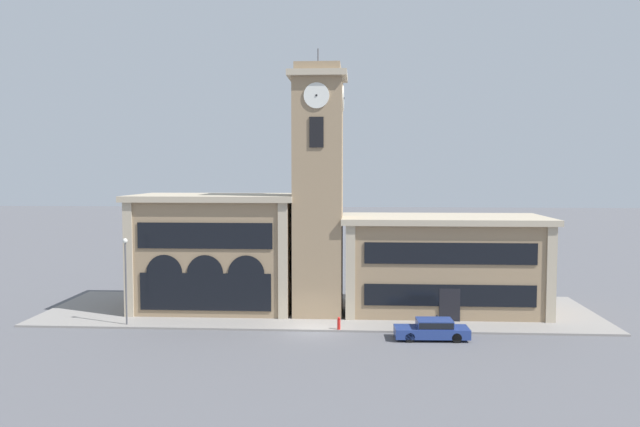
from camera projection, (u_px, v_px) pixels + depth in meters
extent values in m
plane|color=#56565B|center=(314.00, 332.00, 42.77)|extent=(300.00, 300.00, 0.00)
cube|color=gray|center=(319.00, 311.00, 48.99)|extent=(42.42, 12.50, 0.15)
cube|color=#937A5B|center=(318.00, 199.00, 47.05)|extent=(3.65, 3.65, 17.88)
cube|color=tan|center=(318.00, 76.00, 46.43)|extent=(4.35, 4.35, 0.45)
cube|color=#937A5B|center=(318.00, 69.00, 46.40)|extent=(3.36, 3.36, 0.60)
cylinder|color=#4C4C51|center=(318.00, 57.00, 46.34)|extent=(0.10, 0.10, 1.20)
cylinder|color=silver|center=(316.00, 95.00, 44.68)|extent=(1.85, 0.10, 1.85)
cylinder|color=black|center=(316.00, 95.00, 44.61)|extent=(0.15, 0.04, 0.15)
cylinder|color=silver|center=(343.00, 98.00, 46.43)|extent=(0.10, 1.85, 1.85)
cylinder|color=black|center=(344.00, 98.00, 46.43)|extent=(0.04, 0.15, 0.15)
cube|color=black|center=(316.00, 132.00, 44.86)|extent=(1.02, 0.10, 2.20)
cube|color=#937A5B|center=(216.00, 255.00, 49.73)|extent=(12.28, 7.42, 8.72)
cube|color=tan|center=(216.00, 197.00, 49.42)|extent=(12.98, 8.12, 0.45)
cube|color=tan|center=(128.00, 261.00, 46.31)|extent=(0.70, 0.16, 8.72)
cube|color=tan|center=(283.00, 262.00, 45.63)|extent=(0.70, 0.16, 8.72)
cube|color=black|center=(205.00, 236.00, 45.86)|extent=(10.07, 0.10, 1.92)
cube|color=black|center=(205.00, 292.00, 46.15)|extent=(9.82, 0.10, 2.79)
cylinder|color=black|center=(164.00, 273.00, 46.22)|extent=(2.70, 0.06, 2.70)
cylinder|color=black|center=(205.00, 273.00, 46.04)|extent=(2.70, 0.06, 2.70)
cylinder|color=black|center=(246.00, 274.00, 45.86)|extent=(2.70, 0.06, 2.70)
cube|color=#937A5B|center=(443.00, 267.00, 48.73)|extent=(15.09, 7.42, 7.08)
cube|color=tan|center=(444.00, 219.00, 48.47)|extent=(15.79, 8.12, 0.45)
cube|color=tan|center=(350.00, 274.00, 45.39)|extent=(0.70, 0.16, 7.08)
cube|color=tan|center=(552.00, 276.00, 44.54)|extent=(0.70, 0.16, 7.08)
cube|color=black|center=(450.00, 254.00, 44.88)|extent=(12.37, 0.10, 1.56)
cube|color=black|center=(450.00, 306.00, 45.13)|extent=(1.50, 0.12, 2.55)
cube|color=black|center=(450.00, 295.00, 45.09)|extent=(12.37, 0.10, 1.59)
cube|color=navy|center=(431.00, 332.00, 40.85)|extent=(4.88, 1.95, 0.63)
cube|color=navy|center=(435.00, 323.00, 40.81)|extent=(2.37, 1.69, 0.53)
cube|color=black|center=(435.00, 323.00, 40.81)|extent=(2.28, 1.72, 0.40)
cylinder|color=black|center=(410.00, 338.00, 40.12)|extent=(0.65, 0.24, 0.64)
cylinder|color=black|center=(407.00, 331.00, 41.69)|extent=(0.65, 0.24, 0.64)
cylinder|color=black|center=(457.00, 338.00, 40.04)|extent=(0.65, 0.24, 0.64)
cylinder|color=black|center=(452.00, 332.00, 41.61)|extent=(0.65, 0.24, 0.64)
cylinder|color=#4C4C51|center=(126.00, 284.00, 44.08)|extent=(0.12, 0.12, 5.79)
sphere|color=silver|center=(125.00, 241.00, 43.88)|extent=(0.36, 0.36, 0.36)
cylinder|color=black|center=(437.00, 324.00, 42.61)|extent=(0.18, 0.18, 0.90)
sphere|color=black|center=(437.00, 316.00, 42.57)|extent=(0.16, 0.16, 0.16)
cylinder|color=red|center=(339.00, 324.00, 42.84)|extent=(0.22, 0.22, 0.70)
sphere|color=red|center=(339.00, 318.00, 42.81)|extent=(0.19, 0.19, 0.19)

